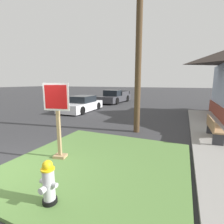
# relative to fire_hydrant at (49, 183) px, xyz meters

# --- Properties ---
(grass_corner_patch) EXTENTS (4.84, 4.94, 0.08)m
(grass_corner_patch) POSITION_rel_fire_hydrant_xyz_m (0.08, 1.86, -0.45)
(grass_corner_patch) COLOR #567F3D
(grass_corner_patch) RESTS_ON ground
(sidewalk_strip) EXTENTS (2.20, 14.68, 0.12)m
(sidewalk_strip) POSITION_rel_fire_hydrant_xyz_m (3.70, 5.53, -0.43)
(sidewalk_strip) COLOR gray
(sidewalk_strip) RESTS_ON ground
(fire_hydrant) EXTENTS (0.38, 0.34, 0.86)m
(fire_hydrant) POSITION_rel_fire_hydrant_xyz_m (0.00, 0.00, 0.00)
(fire_hydrant) COLOR black
(fire_hydrant) RESTS_ON grass_corner_patch
(stop_sign) EXTENTS (0.77, 0.35, 2.25)m
(stop_sign) POSITION_rel_fire_hydrant_xyz_m (-1.14, 1.62, 0.72)
(stop_sign) COLOR #A3845B
(stop_sign) RESTS_ON grass_corner_patch
(manhole_cover) EXTENTS (0.70, 0.70, 0.02)m
(manhole_cover) POSITION_rel_fire_hydrant_xyz_m (-1.47, 3.69, -0.48)
(manhole_cover) COLOR black
(manhole_cover) RESTS_ON ground
(parked_sedan_white) EXTENTS (2.09, 4.46, 1.25)m
(parked_sedan_white) POSITION_rel_fire_hydrant_xyz_m (-5.52, 9.43, 0.06)
(parked_sedan_white) COLOR silver
(parked_sedan_white) RESTS_ON ground
(pickup_truck_charcoal) EXTENTS (2.20, 5.52, 1.48)m
(pickup_truck_charcoal) POSITION_rel_fire_hydrant_xyz_m (-5.27, 16.04, 0.13)
(pickup_truck_charcoal) COLOR #38383D
(pickup_truck_charcoal) RESTS_ON ground
(street_bench) EXTENTS (0.44, 1.66, 0.85)m
(street_bench) POSITION_rel_fire_hydrant_xyz_m (3.36, 5.35, 0.10)
(street_bench) COLOR #93704C
(street_bench) RESTS_ON sidewalk_strip
(utility_pole) EXTENTS (1.60, 0.28, 9.79)m
(utility_pole) POSITION_rel_fire_hydrant_xyz_m (0.22, 5.44, 4.62)
(utility_pole) COLOR #4C3823
(utility_pole) RESTS_ON ground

